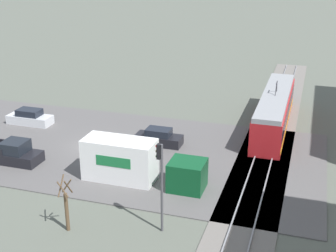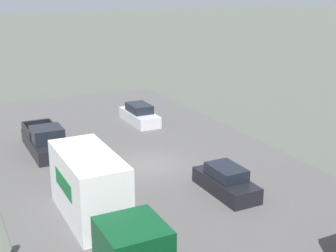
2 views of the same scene
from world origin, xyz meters
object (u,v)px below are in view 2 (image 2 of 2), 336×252
(pickup_truck, at_px, (45,141))
(box_truck, at_px, (98,199))
(sedan_car_1, at_px, (226,182))
(sedan_car_0, at_px, (139,115))

(pickup_truck, bearing_deg, box_truck, 89.22)
(box_truck, bearing_deg, sedan_car_1, -174.89)
(sedan_car_0, bearing_deg, box_truck, -119.62)
(box_truck, height_order, sedan_car_1, box_truck)
(sedan_car_0, xyz_separation_m, sedan_car_1, (1.08, 14.14, -0.02))
(sedan_car_0, height_order, sedan_car_1, sedan_car_0)
(pickup_truck, bearing_deg, sedan_car_0, -157.65)
(pickup_truck, xyz_separation_m, sedan_car_1, (-7.17, 10.74, -0.09))
(pickup_truck, relative_size, sedan_car_1, 1.36)
(box_truck, relative_size, sedan_car_1, 2.22)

